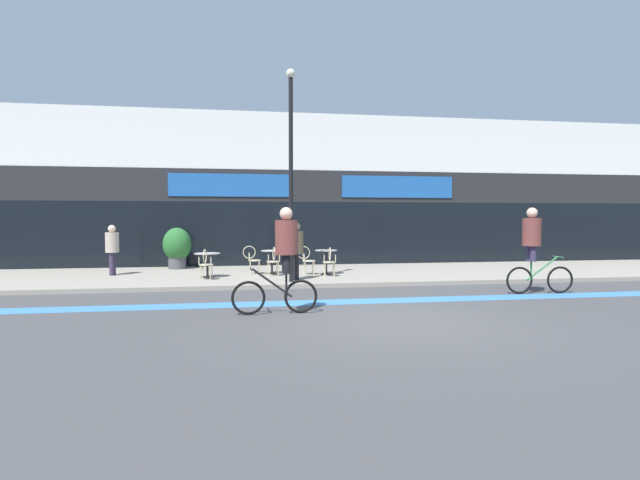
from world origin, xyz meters
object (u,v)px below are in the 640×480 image
at_px(lamp_post, 291,161).
at_px(cyclist_1, 534,243).
at_px(cafe_chair_1_side, 252,258).
at_px(planter_pot, 177,247).
at_px(cafe_chair_0_near, 206,262).
at_px(cafe_chair_2_side, 307,258).
at_px(cafe_chair_1_near, 273,259).
at_px(cafe_chair_2_near, 330,260).
at_px(pedestrian_far_end, 296,246).
at_px(cyclist_0, 284,252).
at_px(bistro_table_1, 272,257).
at_px(bistro_table_2, 326,257).
at_px(pedestrian_near_end, 112,245).
at_px(bistro_table_0, 207,260).

distance_m(lamp_post, cyclist_1, 6.73).
bearing_deg(cafe_chair_1_side, planter_pot, 140.50).
distance_m(cafe_chair_0_near, cafe_chair_2_side, 3.18).
relative_size(cafe_chair_1_near, cafe_chair_1_side, 1.00).
bearing_deg(lamp_post, cafe_chair_0_near, 162.08).
relative_size(cafe_chair_1_near, cafe_chair_2_near, 1.00).
xyz_separation_m(cafe_chair_1_near, pedestrian_far_end, (0.58, -1.07, 0.47)).
bearing_deg(cyclist_1, cafe_chair_0_near, 163.47).
distance_m(lamp_post, pedestrian_far_end, 2.42).
distance_m(cafe_chair_1_side, cyclist_0, 6.14).
distance_m(bistro_table_1, cyclist_0, 6.12).
distance_m(bistro_table_2, pedestrian_near_end, 6.70).
distance_m(cafe_chair_0_near, cafe_chair_1_side, 1.90).
xyz_separation_m(cafe_chair_1_near, pedestrian_near_end, (-4.96, 1.00, 0.42)).
height_order(cafe_chair_2_near, cyclist_1, cyclist_1).
relative_size(bistro_table_2, planter_pot, 0.53).
distance_m(cyclist_1, pedestrian_far_end, 6.35).
height_order(bistro_table_2, pedestrian_near_end, pedestrian_near_end).
bearing_deg(cafe_chair_1_near, cyclist_0, 172.69).
xyz_separation_m(cyclist_0, pedestrian_near_end, (-4.78, 6.47, -0.19)).
relative_size(cafe_chair_2_side, lamp_post, 0.15).
height_order(cafe_chair_0_near, cafe_chair_2_side, same).
xyz_separation_m(lamp_post, pedestrian_near_end, (-5.35, 2.47, -2.43)).
height_order(planter_pot, pedestrian_far_end, pedestrian_far_end).
bearing_deg(cyclist_1, planter_pot, 149.62).
xyz_separation_m(bistro_table_1, bistro_table_2, (1.69, -0.45, 0.02)).
distance_m(bistro_table_1, bistro_table_2, 1.75).
bearing_deg(bistro_table_1, cyclist_0, -91.59).
bearing_deg(cyclist_0, planter_pot, -70.93).
bearing_deg(bistro_table_0, cyclist_1, -24.75).
distance_m(bistro_table_0, cafe_chair_2_near, 3.69).
bearing_deg(cyclist_0, cafe_chair_0_near, -70.25).
height_order(cafe_chair_1_near, planter_pot, planter_pot).
distance_m(bistro_table_2, cafe_chair_2_near, 0.63).
height_order(cafe_chair_0_near, cyclist_1, cyclist_1).
bearing_deg(cafe_chair_1_side, cafe_chair_2_near, -25.13).
bearing_deg(cafe_chair_1_near, cafe_chair_0_near, 103.66).
height_order(cafe_chair_2_near, cafe_chair_2_side, same).
bearing_deg(pedestrian_near_end, cyclist_0, 132.89).
bearing_deg(pedestrian_far_end, cafe_chair_2_near, -136.23).
distance_m(planter_pot, cyclist_0, 8.75).
xyz_separation_m(bistro_table_2, cafe_chair_1_side, (-2.32, 0.45, -0.03)).
bearing_deg(planter_pot, pedestrian_near_end, -135.47).
distance_m(bistro_table_2, cyclist_0, 5.97).
bearing_deg(cafe_chair_1_near, bistro_table_0, 86.53).
xyz_separation_m(cafe_chair_1_side, pedestrian_far_end, (1.21, -1.70, 0.47)).
distance_m(cafe_chair_1_side, planter_pot, 3.33).
height_order(bistro_table_2, cyclist_0, cyclist_0).
xyz_separation_m(planter_pot, lamp_post, (3.60, -4.20, 2.59)).
bearing_deg(cyclist_0, bistro_table_1, -92.77).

